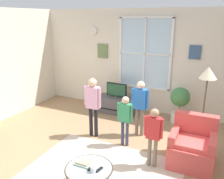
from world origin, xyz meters
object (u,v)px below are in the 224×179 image
at_px(tv_stand, 116,105).
at_px(potted_plant_by_window, 180,102).
at_px(remote_near_books, 91,168).
at_px(armchair, 192,147).
at_px(person_pink_shirt, 93,101).
at_px(person_blue_shirt, 140,102).
at_px(person_green_shirt, 125,115).
at_px(book_stack, 84,163).
at_px(floor_lamp, 207,82).
at_px(coffee_table, 89,169).
at_px(television, 117,90).
at_px(person_red_shirt, 153,131).
at_px(remote_near_cup, 99,170).
at_px(cup, 93,169).

distance_m(tv_stand, potted_plant_by_window, 1.70).
bearing_deg(remote_near_books, armchair, 47.45).
bearing_deg(remote_near_books, person_pink_shirt, 118.25).
height_order(person_blue_shirt, person_pink_shirt, person_pink_shirt).
bearing_deg(person_green_shirt, book_stack, -94.51).
height_order(armchair, person_blue_shirt, person_blue_shirt).
bearing_deg(potted_plant_by_window, person_green_shirt, -117.63).
distance_m(book_stack, person_blue_shirt, 2.00).
bearing_deg(floor_lamp, remote_near_books, -125.72).
bearing_deg(person_green_shirt, tv_stand, 119.45).
xyz_separation_m(armchair, coffee_table, (-1.31, -1.40, 0.05)).
bearing_deg(television, floor_lamp, -25.09).
xyz_separation_m(remote_near_books, person_blue_shirt, (0.08, 2.00, 0.37)).
xyz_separation_m(tv_stand, floor_lamp, (2.26, -1.06, 1.20)).
bearing_deg(floor_lamp, person_blue_shirt, 175.55).
distance_m(remote_near_books, person_green_shirt, 1.48).
distance_m(armchair, person_red_shirt, 0.82).
bearing_deg(remote_near_cup, cup, -129.88).
bearing_deg(remote_near_cup, coffee_table, -174.23).
height_order(coffee_table, person_green_shirt, person_green_shirt).
height_order(book_stack, remote_near_books, book_stack).
xyz_separation_m(tv_stand, cup, (0.97, -3.02, 0.23)).
bearing_deg(coffee_table, potted_plant_by_window, 75.08).
distance_m(tv_stand, television, 0.43).
distance_m(person_green_shirt, floor_lamp, 1.66).
distance_m(tv_stand, person_red_shirt, 2.55).
height_order(armchair, floor_lamp, floor_lamp).
relative_size(television, potted_plant_by_window, 0.62).
bearing_deg(remote_near_books, person_blue_shirt, 87.63).
xyz_separation_m(person_green_shirt, potted_plant_by_window, (0.82, 1.56, -0.12)).
relative_size(tv_stand, coffee_table, 1.45).
distance_m(tv_stand, remote_near_cup, 3.13).
xyz_separation_m(person_red_shirt, person_pink_shirt, (-1.48, 0.54, 0.14)).
bearing_deg(potted_plant_by_window, tv_stand, -177.98).
bearing_deg(armchair, person_green_shirt, 177.01).
height_order(remote_near_books, person_blue_shirt, person_blue_shirt).
relative_size(remote_near_cup, person_green_shirt, 0.13).
relative_size(cup, floor_lamp, 0.05).
bearing_deg(person_green_shirt, television, 119.50).
xyz_separation_m(television, person_green_shirt, (0.85, -1.50, 0.01)).
distance_m(television, person_blue_shirt, 1.38).
distance_m(tv_stand, person_pink_shirt, 1.55).
bearing_deg(person_red_shirt, person_pink_shirt, 159.98).
distance_m(person_green_shirt, person_pink_shirt, 0.80).
xyz_separation_m(person_green_shirt, person_blue_shirt, (0.13, 0.54, 0.12)).
bearing_deg(remote_near_cup, person_pink_shirt, 121.91).
bearing_deg(book_stack, tv_stand, 104.18).
distance_m(tv_stand, person_green_shirt, 1.78).
distance_m(television, coffee_table, 3.10).
bearing_deg(potted_plant_by_window, remote_near_cup, -102.06).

